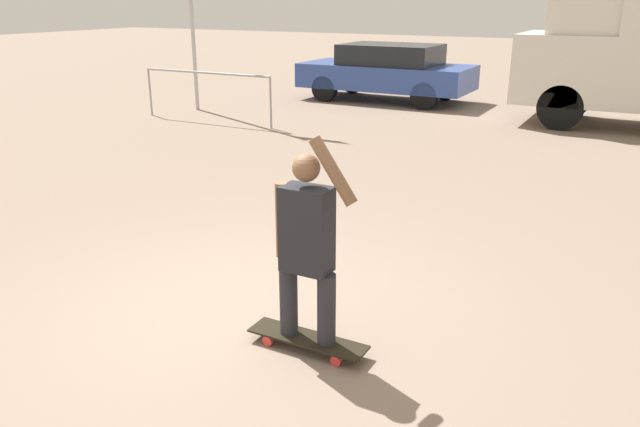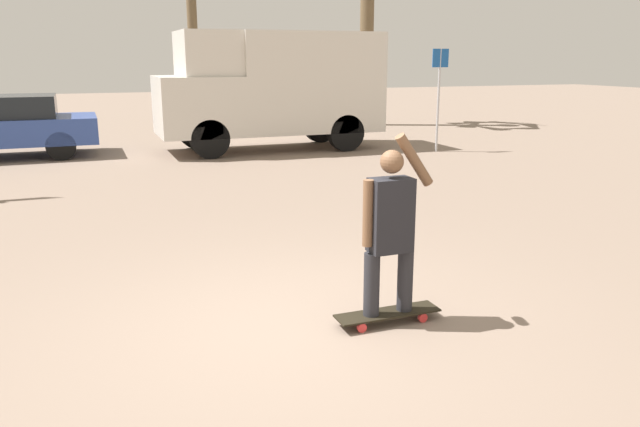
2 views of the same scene
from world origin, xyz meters
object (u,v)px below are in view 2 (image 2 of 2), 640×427
at_px(person_skateboarder, 390,225).
at_px(street_sign, 439,87).
at_px(camper_van, 274,86).
at_px(skateboard, 388,314).

xyz_separation_m(person_skateboarder, street_sign, (5.92, 8.94, 0.70)).
bearing_deg(person_skateboarder, camper_van, 78.32).
relative_size(skateboard, camper_van, 0.17).
bearing_deg(street_sign, camper_van, 153.67).
bearing_deg(camper_van, person_skateboarder, -101.68).
xyz_separation_m(skateboard, street_sign, (5.92, 8.94, 1.52)).
height_order(person_skateboarder, street_sign, street_sign).
xyz_separation_m(person_skateboarder, camper_van, (2.23, 10.77, 0.70)).
bearing_deg(person_skateboarder, skateboard, -0.00).
bearing_deg(skateboard, camper_van, 78.33).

